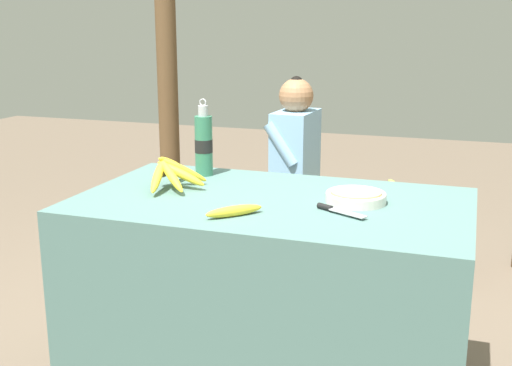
{
  "coord_description": "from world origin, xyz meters",
  "views": [
    {
      "loc": [
        0.65,
        -2.05,
        1.4
      ],
      "look_at": [
        -0.08,
        0.05,
        0.84
      ],
      "focal_mm": 45.0,
      "sensor_mm": 36.0,
      "label": 1
    }
  ],
  "objects_px": {
    "seated_vendor": "(288,158)",
    "banana_bunch_green": "(396,190)",
    "support_post_near": "(166,27)",
    "water_bottle": "(204,144)",
    "wooden_bench": "(321,207)",
    "knife": "(334,209)",
    "serving_bowl": "(356,196)",
    "banana_bunch_ripe": "(173,172)",
    "loose_banana_front": "(234,211)"
  },
  "relations": [
    {
      "from": "support_post_near",
      "to": "water_bottle",
      "type": "bearing_deg",
      "value": -58.9
    },
    {
      "from": "serving_bowl",
      "to": "water_bottle",
      "type": "relative_size",
      "value": 0.67
    },
    {
      "from": "water_bottle",
      "to": "banana_bunch_green",
      "type": "distance_m",
      "value": 1.39
    },
    {
      "from": "loose_banana_front",
      "to": "seated_vendor",
      "type": "height_order",
      "value": "seated_vendor"
    },
    {
      "from": "banana_bunch_ripe",
      "to": "seated_vendor",
      "type": "relative_size",
      "value": 0.31
    },
    {
      "from": "loose_banana_front",
      "to": "wooden_bench",
      "type": "height_order",
      "value": "loose_banana_front"
    },
    {
      "from": "water_bottle",
      "to": "wooden_bench",
      "type": "xyz_separation_m",
      "value": [
        0.21,
        1.17,
        -0.57
      ]
    },
    {
      "from": "banana_bunch_ripe",
      "to": "support_post_near",
      "type": "xyz_separation_m",
      "value": [
        -0.9,
        1.76,
        0.5
      ]
    },
    {
      "from": "seated_vendor",
      "to": "banana_bunch_green",
      "type": "relative_size",
      "value": 3.35
    },
    {
      "from": "seated_vendor",
      "to": "support_post_near",
      "type": "distance_m",
      "value": 1.25
    },
    {
      "from": "banana_bunch_green",
      "to": "water_bottle",
      "type": "bearing_deg",
      "value": -118.6
    },
    {
      "from": "loose_banana_front",
      "to": "serving_bowl",
      "type": "bearing_deg",
      "value": 39.99
    },
    {
      "from": "banana_bunch_green",
      "to": "support_post_near",
      "type": "distance_m",
      "value": 1.82
    },
    {
      "from": "serving_bowl",
      "to": "support_post_near",
      "type": "relative_size",
      "value": 0.08
    },
    {
      "from": "banana_bunch_green",
      "to": "loose_banana_front",
      "type": "bearing_deg",
      "value": -100.95
    },
    {
      "from": "water_bottle",
      "to": "knife",
      "type": "height_order",
      "value": "water_bottle"
    },
    {
      "from": "loose_banana_front",
      "to": "support_post_near",
      "type": "relative_size",
      "value": 0.06
    },
    {
      "from": "serving_bowl",
      "to": "wooden_bench",
      "type": "distance_m",
      "value": 1.52
    },
    {
      "from": "serving_bowl",
      "to": "seated_vendor",
      "type": "bearing_deg",
      "value": 115.16
    },
    {
      "from": "banana_bunch_ripe",
      "to": "support_post_near",
      "type": "relative_size",
      "value": 0.13
    },
    {
      "from": "banana_bunch_ripe",
      "to": "support_post_near",
      "type": "height_order",
      "value": "support_post_near"
    },
    {
      "from": "banana_bunch_ripe",
      "to": "wooden_bench",
      "type": "distance_m",
      "value": 1.5
    },
    {
      "from": "knife",
      "to": "wooden_bench",
      "type": "xyz_separation_m",
      "value": [
        -0.39,
        1.52,
        -0.45
      ]
    },
    {
      "from": "serving_bowl",
      "to": "banana_bunch_green",
      "type": "height_order",
      "value": "serving_bowl"
    },
    {
      "from": "water_bottle",
      "to": "loose_banana_front",
      "type": "bearing_deg",
      "value": -57.17
    },
    {
      "from": "support_post_near",
      "to": "serving_bowl",
      "type": "bearing_deg",
      "value": -47.78
    },
    {
      "from": "loose_banana_front",
      "to": "knife",
      "type": "relative_size",
      "value": 0.93
    },
    {
      "from": "banana_bunch_ripe",
      "to": "knife",
      "type": "distance_m",
      "value": 0.65
    },
    {
      "from": "banana_bunch_ripe",
      "to": "serving_bowl",
      "type": "bearing_deg",
      "value": 1.65
    },
    {
      "from": "banana_bunch_green",
      "to": "support_post_near",
      "type": "relative_size",
      "value": 0.12
    },
    {
      "from": "loose_banana_front",
      "to": "banana_bunch_green",
      "type": "distance_m",
      "value": 1.71
    },
    {
      "from": "serving_bowl",
      "to": "water_bottle",
      "type": "xyz_separation_m",
      "value": [
        -0.65,
        0.21,
        0.1
      ]
    },
    {
      "from": "water_bottle",
      "to": "banana_bunch_green",
      "type": "relative_size",
      "value": 0.93
    },
    {
      "from": "knife",
      "to": "seated_vendor",
      "type": "distance_m",
      "value": 1.61
    },
    {
      "from": "loose_banana_front",
      "to": "seated_vendor",
      "type": "distance_m",
      "value": 1.67
    },
    {
      "from": "seated_vendor",
      "to": "banana_bunch_green",
      "type": "xyz_separation_m",
      "value": [
        0.62,
        0.02,
        -0.14
      ]
    },
    {
      "from": "serving_bowl",
      "to": "loose_banana_front",
      "type": "distance_m",
      "value": 0.44
    },
    {
      "from": "loose_banana_front",
      "to": "banana_bunch_green",
      "type": "relative_size",
      "value": 0.5
    },
    {
      "from": "water_bottle",
      "to": "seated_vendor",
      "type": "xyz_separation_m",
      "value": [
        0.02,
        1.14,
        -0.28
      ]
    },
    {
      "from": "support_post_near",
      "to": "banana_bunch_ripe",
      "type": "bearing_deg",
      "value": -63.0
    },
    {
      "from": "water_bottle",
      "to": "serving_bowl",
      "type": "bearing_deg",
      "value": -17.5
    },
    {
      "from": "serving_bowl",
      "to": "knife",
      "type": "xyz_separation_m",
      "value": [
        -0.05,
        -0.14,
        -0.01
      ]
    },
    {
      "from": "loose_banana_front",
      "to": "knife",
      "type": "height_order",
      "value": "loose_banana_front"
    },
    {
      "from": "banana_bunch_ripe",
      "to": "banana_bunch_green",
      "type": "distance_m",
      "value": 1.58
    },
    {
      "from": "serving_bowl",
      "to": "banana_bunch_ripe",
      "type": "bearing_deg",
      "value": -178.35
    },
    {
      "from": "seated_vendor",
      "to": "support_post_near",
      "type": "bearing_deg",
      "value": -19.5
    },
    {
      "from": "seated_vendor",
      "to": "support_post_near",
      "type": "height_order",
      "value": "support_post_near"
    },
    {
      "from": "knife",
      "to": "seated_vendor",
      "type": "bearing_deg",
      "value": 139.02
    },
    {
      "from": "water_bottle",
      "to": "support_post_near",
      "type": "height_order",
      "value": "support_post_near"
    },
    {
      "from": "water_bottle",
      "to": "wooden_bench",
      "type": "bearing_deg",
      "value": 79.61
    }
  ]
}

